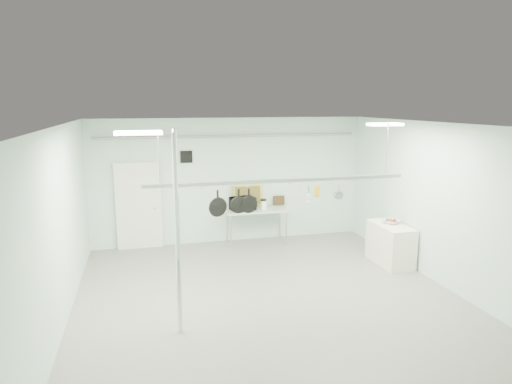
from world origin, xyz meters
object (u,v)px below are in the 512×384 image
object	(u,v)px
skillet_mid	(239,201)
side_cabinet	(390,244)
skillet_right	(249,201)
fruit_bowl	(391,222)
chrome_pole	(177,234)
prep_table	(256,212)
microwave	(243,204)
coffee_canister	(264,205)
pot_rack	(280,179)
skillet_left	(218,203)

from	to	relation	value
skillet_mid	side_cabinet	bearing A→B (deg)	14.62
skillet_right	fruit_bowl	bearing A→B (deg)	16.07
chrome_pole	fruit_bowl	bearing A→B (deg)	23.19
prep_table	microwave	xyz separation A→B (m)	(-0.36, -0.03, 0.24)
side_cabinet	skillet_right	xyz separation A→B (m)	(-3.52, -1.10, 1.42)
skillet_mid	fruit_bowl	bearing A→B (deg)	15.79
coffee_canister	skillet_mid	world-z (taller)	skillet_mid
prep_table	side_cabinet	distance (m)	3.39
prep_table	pot_rack	world-z (taller)	pot_rack
skillet_left	skillet_right	distance (m)	0.56
pot_rack	microwave	xyz separation A→B (m)	(0.04, 3.27, -1.16)
prep_table	skillet_right	distance (m)	3.59
microwave	coffee_canister	bearing A→B (deg)	168.89
chrome_pole	fruit_bowl	world-z (taller)	chrome_pole
microwave	coffee_canister	world-z (taller)	microwave
prep_table	skillet_left	bearing A→B (deg)	-114.80
prep_table	microwave	size ratio (longest dim) A/B	2.67
skillet_left	chrome_pole	bearing A→B (deg)	-147.86
side_cabinet	prep_table	bearing A→B (deg)	139.21
side_cabinet	fruit_bowl	xyz separation A→B (m)	(0.05, 0.10, 0.49)
fruit_bowl	skillet_left	bearing A→B (deg)	-163.79
pot_rack	coffee_canister	distance (m)	3.54
microwave	fruit_bowl	world-z (taller)	microwave
side_cabinet	microwave	xyz separation A→B (m)	(-2.91, 2.17, 0.62)
coffee_canister	skillet_right	size ratio (longest dim) A/B	0.51
skillet_left	side_cabinet	bearing A→B (deg)	-2.02
skillet_left	skillet_mid	bearing A→B (deg)	-17.12
coffee_canister	chrome_pole	bearing A→B (deg)	-120.81
coffee_canister	fruit_bowl	bearing A→B (deg)	-40.60
chrome_pole	prep_table	bearing A→B (deg)	61.29
side_cabinet	skillet_mid	size ratio (longest dim) A/B	2.72
coffee_canister	skillet_mid	xyz separation A→B (m)	(-1.34, -3.27, 0.85)
side_cabinet	fruit_bowl	world-z (taller)	fruit_bowl
prep_table	skillet_mid	size ratio (longest dim) A/B	3.62
microwave	coffee_canister	size ratio (longest dim) A/B	2.75
fruit_bowl	prep_table	bearing A→B (deg)	141.07
chrome_pole	skillet_right	xyz separation A→B (m)	(1.33, 0.90, 0.27)
coffee_canister	pot_rack	bearing A→B (deg)	-100.16
coffee_canister	skillet_right	xyz separation A→B (m)	(-1.15, -3.27, 0.86)
microwave	skillet_right	distance (m)	3.42
chrome_pole	fruit_bowl	distance (m)	5.37
side_cabinet	skillet_mid	xyz separation A→B (m)	(-3.70, -1.10, 1.41)
fruit_bowl	pot_rack	bearing A→B (deg)	-158.22
skillet_left	fruit_bowl	bearing A→B (deg)	-0.92
pot_rack	microwave	world-z (taller)	pot_rack
side_cabinet	fruit_bowl	size ratio (longest dim) A/B	3.29
skillet_right	chrome_pole	bearing A→B (deg)	-148.44
skillet_left	skillet_mid	distance (m)	0.37
prep_table	microwave	distance (m)	0.43
pot_rack	prep_table	bearing A→B (deg)	83.09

